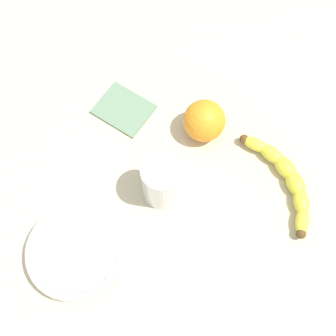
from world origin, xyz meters
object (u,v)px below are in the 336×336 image
object	(u,v)px
banana	(285,178)
orange_fruit	(202,120)
smoothie_glass	(162,182)
ceramic_bowl	(76,251)

from	to	relation	value
banana	orange_fruit	size ratio (longest dim) A/B	2.42
banana	smoothie_glass	xyz separation A→B (cm)	(23.29, 4.94, 3.61)
orange_fruit	ceramic_bowl	bearing A→B (deg)	54.36
banana	ceramic_bowl	xyz separation A→B (cm)	(37.13, 18.71, 0.56)
ceramic_bowl	banana	bearing A→B (deg)	-153.25
banana	ceramic_bowl	bearing A→B (deg)	84.90
banana	smoothie_glass	bearing A→B (deg)	70.12
smoothie_glass	orange_fruit	distance (cm)	15.48
smoothie_glass	ceramic_bowl	distance (cm)	19.76
banana	smoothie_glass	size ratio (longest dim) A/B	1.87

